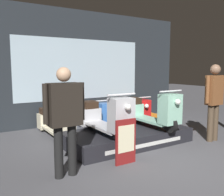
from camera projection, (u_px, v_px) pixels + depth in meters
name	position (u px, v px, depth m)	size (l,w,h in m)	color
ground_plane	(185.00, 166.00, 4.06)	(30.00, 30.00, 0.00)	#4C4C51
shop_wall_back	(81.00, 68.00, 7.17)	(6.92, 0.09, 3.20)	#23282D
display_platform	(128.00, 137.00, 5.27)	(2.62, 1.23, 0.30)	black
scooter_display_left	(104.00, 117.00, 4.89)	(0.58, 1.69, 0.86)	black
scooter_display_right	(150.00, 111.00, 5.50)	(0.58, 1.69, 0.86)	black
scooter_backrow_0	(55.00, 122.00, 5.82)	(0.58, 1.69, 0.86)	black
scooter_backrow_1	(95.00, 117.00, 6.37)	(0.58, 1.69, 0.86)	black
scooter_backrow_2	(128.00, 113.00, 6.91)	(0.58, 1.69, 0.86)	black
scooter_backrow_3	(156.00, 110.00, 7.46)	(0.58, 1.69, 0.86)	black
person_left_browsing	(65.00, 112.00, 3.59)	(0.63, 0.26, 1.61)	black
person_right_browsing	(214.00, 97.00, 5.38)	(0.53, 0.22, 1.67)	#473828
price_sign_board	(126.00, 142.00, 4.13)	(0.39, 0.04, 0.76)	maroon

